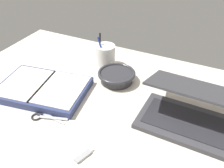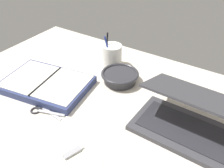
# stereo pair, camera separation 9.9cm
# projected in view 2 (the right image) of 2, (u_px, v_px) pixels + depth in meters

# --- Properties ---
(desk_top) EXTENTS (1.40, 1.00, 0.02)m
(desk_top) POSITION_uv_depth(u_px,v_px,m) (98.00, 108.00, 0.99)
(desk_top) COLOR beige
(desk_top) RESTS_ON ground
(laptop) EXTENTS (0.36, 0.29, 0.15)m
(laptop) POSITION_uv_depth(u_px,v_px,m) (188.00, 118.00, 0.86)
(laptop) COLOR #38383D
(laptop) RESTS_ON desk_top
(bowl) EXTENTS (0.17, 0.17, 0.05)m
(bowl) POSITION_uv_depth(u_px,v_px,m) (120.00, 76.00, 1.11)
(bowl) COLOR #2D2D33
(bowl) RESTS_ON desk_top
(pen_cup) EXTENTS (0.09, 0.09, 0.16)m
(pen_cup) POSITION_uv_depth(u_px,v_px,m) (112.00, 55.00, 1.21)
(pen_cup) COLOR white
(pen_cup) RESTS_ON desk_top
(planner) EXTENTS (0.40, 0.30, 0.04)m
(planner) POSITION_uv_depth(u_px,v_px,m) (46.00, 84.00, 1.08)
(planner) COLOR navy
(planner) RESTS_ON desk_top
(scissors) EXTENTS (0.14, 0.07, 0.01)m
(scissors) POSITION_uv_depth(u_px,v_px,m) (41.00, 110.00, 0.96)
(scissors) COLOR #B7B7BC
(scissors) RESTS_ON desk_top
(paper_sheet_front) EXTENTS (0.29, 0.33, 0.00)m
(paper_sheet_front) POSITION_uv_depth(u_px,v_px,m) (74.00, 148.00, 0.81)
(paper_sheet_front) COLOR silver
(paper_sheet_front) RESTS_ON desk_top
(usb_drive) EXTENTS (0.04, 0.07, 0.01)m
(usb_drive) POSITION_uv_depth(u_px,v_px,m) (73.00, 152.00, 0.79)
(usb_drive) COLOR #99999E
(usb_drive) RESTS_ON desk_top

